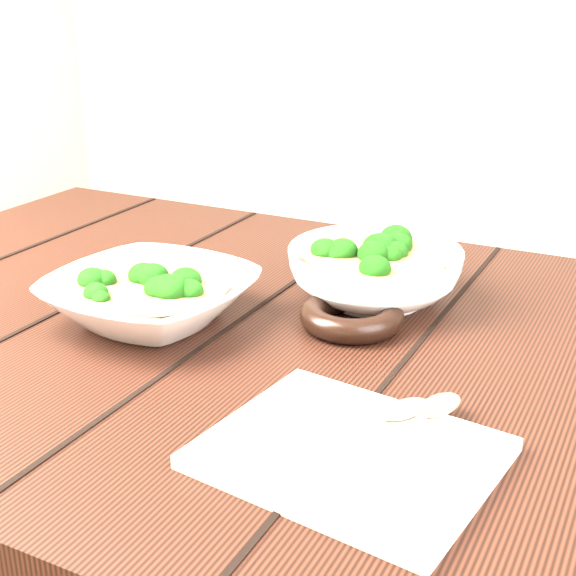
% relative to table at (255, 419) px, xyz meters
% --- Properties ---
extents(table, '(1.20, 0.80, 0.75)m').
position_rel_table_xyz_m(table, '(0.00, 0.00, 0.00)').
color(table, black).
rests_on(table, ground).
extents(soup_bowl_front, '(0.23, 0.23, 0.06)m').
position_rel_table_xyz_m(soup_bowl_front, '(-0.11, -0.04, 0.15)').
color(soup_bowl_front, silver).
rests_on(soup_bowl_front, table).
extents(soup_bowl_back, '(0.21, 0.21, 0.08)m').
position_rel_table_xyz_m(soup_bowl_back, '(0.09, 0.13, 0.16)').
color(soup_bowl_back, silver).
rests_on(soup_bowl_back, table).
extents(trivet, '(0.12, 0.12, 0.03)m').
position_rel_table_xyz_m(trivet, '(0.10, 0.04, 0.13)').
color(trivet, black).
rests_on(trivet, table).
extents(napkin, '(0.24, 0.21, 0.01)m').
position_rel_table_xyz_m(napkin, '(0.20, -0.20, 0.13)').
color(napkin, beige).
rests_on(napkin, table).
extents(spoon_left, '(0.09, 0.17, 0.01)m').
position_rel_table_xyz_m(spoon_left, '(0.21, -0.16, 0.14)').
color(spoon_left, '#B1AB9C').
rests_on(spoon_left, napkin).
extents(spoon_right, '(0.06, 0.18, 0.01)m').
position_rel_table_xyz_m(spoon_right, '(0.24, -0.14, 0.14)').
color(spoon_right, '#B1AB9C').
rests_on(spoon_right, napkin).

